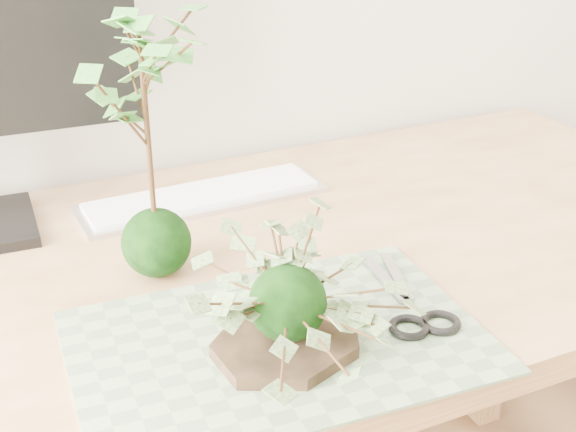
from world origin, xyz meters
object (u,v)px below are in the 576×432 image
object	(u,v)px
ivy_kokedama	(288,271)
keyboard	(202,197)
desk	(227,319)
maple_kokedama	(143,77)

from	to	relation	value
ivy_kokedama	keyboard	xyz separation A→B (m)	(0.05, 0.41, -0.10)
desk	keyboard	size ratio (longest dim) A/B	4.12
desk	keyboard	bearing A→B (deg)	78.84
keyboard	ivy_kokedama	bearing A→B (deg)	-97.99
ivy_kokedama	desk	bearing A→B (deg)	87.92
ivy_kokedama	keyboard	bearing A→B (deg)	83.49
maple_kokedama	keyboard	distance (m)	0.34
ivy_kokedama	keyboard	distance (m)	0.43
maple_kokedama	ivy_kokedama	bearing A→B (deg)	-70.64
ivy_kokedama	keyboard	world-z (taller)	ivy_kokedama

